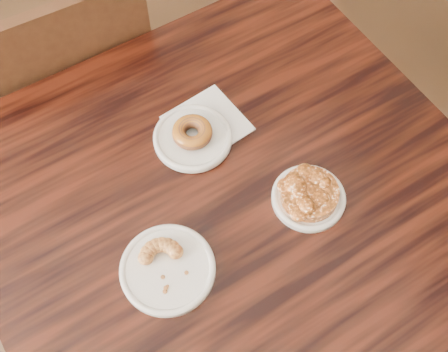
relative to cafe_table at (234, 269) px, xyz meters
name	(u,v)px	position (x,y,z in m)	size (l,w,h in m)	color
cafe_table	(234,269)	(0.00, 0.00, 0.00)	(0.99, 0.99, 0.75)	black
chair_far	(69,84)	(-0.24, 0.68, 0.08)	(0.45, 0.45, 0.90)	black
napkin	(207,123)	(0.01, 0.20, 0.38)	(0.15, 0.15, 0.00)	white
plate_donut	(193,138)	(-0.03, 0.17, 0.38)	(0.16, 0.16, 0.01)	white
plate_cruller	(168,269)	(-0.17, -0.08, 0.38)	(0.18, 0.18, 0.01)	white
plate_fritter	(308,198)	(0.13, -0.04, 0.38)	(0.15, 0.15, 0.01)	white
glazed_donut	(192,132)	(-0.03, 0.17, 0.41)	(0.08, 0.08, 0.03)	brown
apple_fritter	(310,192)	(0.13, -0.04, 0.41)	(0.15, 0.15, 0.04)	#3F1D06
cruller_fragment	(167,266)	(-0.17, -0.08, 0.40)	(0.10, 0.10, 0.03)	brown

